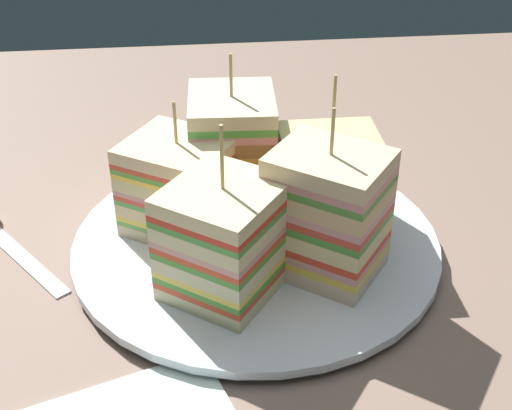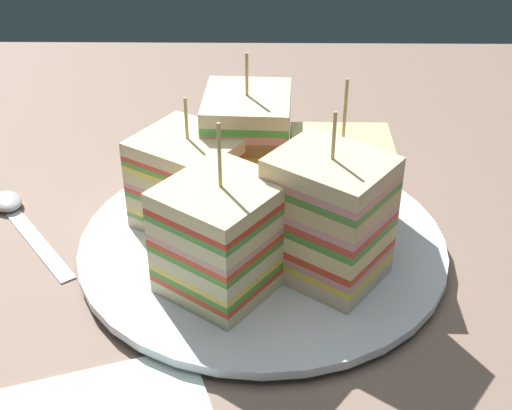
{
  "view_description": "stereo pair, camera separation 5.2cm",
  "coord_description": "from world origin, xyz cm",
  "px_view_note": "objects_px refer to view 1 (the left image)",
  "views": [
    {
      "loc": [
        4.69,
        43.42,
        32.25
      ],
      "look_at": [
        0.0,
        0.0,
        4.22
      ],
      "focal_mm": 49.71,
      "sensor_mm": 36.0,
      "label": 1
    },
    {
      "loc": [
        -0.49,
        43.67,
        32.25
      ],
      "look_at": [
        0.0,
        0.0,
        4.22
      ],
      "focal_mm": 49.71,
      "sensor_mm": 36.0,
      "label": 2
    }
  ],
  "objects_px": {
    "plate": "(256,244)",
    "sandwich_wedge_1": "(225,239)",
    "sandwich_wedge_0": "(180,186)",
    "sandwich_wedge_3": "(328,182)",
    "sandwich_wedge_4": "(232,150)",
    "sandwich_wedge_2": "(326,214)",
    "chip_pile": "(237,217)"
  },
  "relations": [
    {
      "from": "sandwich_wedge_4",
      "to": "sandwich_wedge_1",
      "type": "bearing_deg",
      "value": -4.26
    },
    {
      "from": "sandwich_wedge_0",
      "to": "sandwich_wedge_4",
      "type": "relative_size",
      "value": 0.84
    },
    {
      "from": "sandwich_wedge_2",
      "to": "sandwich_wedge_0",
      "type": "bearing_deg",
      "value": 4.22
    },
    {
      "from": "plate",
      "to": "sandwich_wedge_4",
      "type": "relative_size",
      "value": 2.21
    },
    {
      "from": "sandwich_wedge_1",
      "to": "chip_pile",
      "type": "bearing_deg",
      "value": 24.6
    },
    {
      "from": "plate",
      "to": "sandwich_wedge_0",
      "type": "height_order",
      "value": "sandwich_wedge_0"
    },
    {
      "from": "sandwich_wedge_4",
      "to": "chip_pile",
      "type": "relative_size",
      "value": 1.67
    },
    {
      "from": "plate",
      "to": "sandwich_wedge_4",
      "type": "xyz_separation_m",
      "value": [
        0.01,
        -0.06,
        0.05
      ]
    },
    {
      "from": "plate",
      "to": "sandwich_wedge_0",
      "type": "xyz_separation_m",
      "value": [
        0.05,
        -0.02,
        0.04
      ]
    },
    {
      "from": "plate",
      "to": "sandwich_wedge_4",
      "type": "height_order",
      "value": "sandwich_wedge_4"
    },
    {
      "from": "sandwich_wedge_1",
      "to": "chip_pile",
      "type": "relative_size",
      "value": 1.64
    },
    {
      "from": "sandwich_wedge_0",
      "to": "sandwich_wedge_2",
      "type": "height_order",
      "value": "sandwich_wedge_2"
    },
    {
      "from": "sandwich_wedge_3",
      "to": "sandwich_wedge_1",
      "type": "bearing_deg",
      "value": 40.61
    },
    {
      "from": "sandwich_wedge_0",
      "to": "sandwich_wedge_1",
      "type": "distance_m",
      "value": 0.08
    },
    {
      "from": "plate",
      "to": "sandwich_wedge_1",
      "type": "relative_size",
      "value": 2.24
    },
    {
      "from": "plate",
      "to": "sandwich_wedge_1",
      "type": "bearing_deg",
      "value": 63.47
    },
    {
      "from": "sandwich_wedge_3",
      "to": "sandwich_wedge_4",
      "type": "height_order",
      "value": "sandwich_wedge_4"
    },
    {
      "from": "plate",
      "to": "sandwich_wedge_2",
      "type": "distance_m",
      "value": 0.08
    },
    {
      "from": "sandwich_wedge_0",
      "to": "chip_pile",
      "type": "xyz_separation_m",
      "value": [
        -0.04,
        0.01,
        -0.02
      ]
    },
    {
      "from": "sandwich_wedge_0",
      "to": "sandwich_wedge_3",
      "type": "height_order",
      "value": "sandwich_wedge_3"
    },
    {
      "from": "plate",
      "to": "sandwich_wedge_2",
      "type": "xyz_separation_m",
      "value": [
        -0.04,
        0.04,
        0.05
      ]
    },
    {
      "from": "sandwich_wedge_2",
      "to": "sandwich_wedge_3",
      "type": "distance_m",
      "value": 0.06
    },
    {
      "from": "sandwich_wedge_2",
      "to": "sandwich_wedge_3",
      "type": "bearing_deg",
      "value": -66.07
    },
    {
      "from": "sandwich_wedge_0",
      "to": "plate",
      "type": "bearing_deg",
      "value": 9.98
    },
    {
      "from": "sandwich_wedge_0",
      "to": "sandwich_wedge_4",
      "type": "xyz_separation_m",
      "value": [
        -0.04,
        -0.04,
        0.01
      ]
    },
    {
      "from": "chip_pile",
      "to": "sandwich_wedge_0",
      "type": "bearing_deg",
      "value": -17.0
    },
    {
      "from": "sandwich_wedge_0",
      "to": "sandwich_wedge_2",
      "type": "bearing_deg",
      "value": 0.14
    },
    {
      "from": "sandwich_wedge_1",
      "to": "chip_pile",
      "type": "height_order",
      "value": "sandwich_wedge_1"
    },
    {
      "from": "plate",
      "to": "sandwich_wedge_0",
      "type": "distance_m",
      "value": 0.07
    },
    {
      "from": "sandwich_wedge_4",
      "to": "sandwich_wedge_2",
      "type": "bearing_deg",
      "value": 32.83
    },
    {
      "from": "sandwich_wedge_0",
      "to": "sandwich_wedge_1",
      "type": "bearing_deg",
      "value": -36.98
    },
    {
      "from": "plate",
      "to": "chip_pile",
      "type": "height_order",
      "value": "chip_pile"
    }
  ]
}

